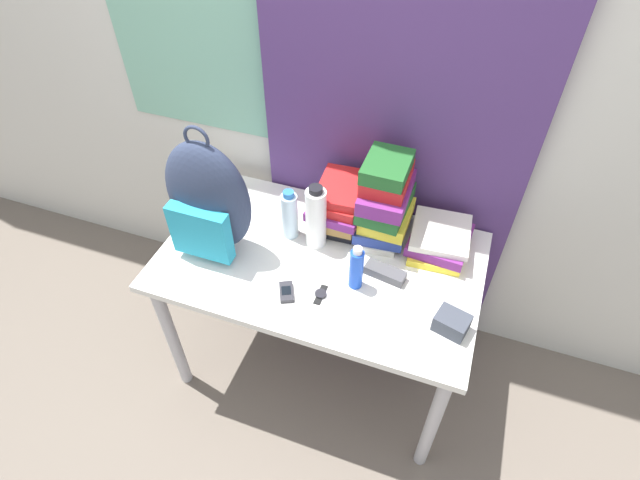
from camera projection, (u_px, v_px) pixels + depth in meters
name	position (u px, v px, depth m)	size (l,w,h in m)	color
ground_plane	(292.00, 427.00, 2.15)	(12.00, 12.00, 0.00)	#665B51
wall_back	(361.00, 71.00, 1.80)	(6.00, 0.06, 2.50)	beige
curtain_blue	(399.00, 85.00, 1.73)	(1.02, 0.04, 2.50)	#4C336B
desk	(320.00, 274.00, 1.95)	(1.20, 0.72, 0.71)	silver
backpack	(208.00, 201.00, 1.78)	(0.33, 0.19, 0.53)	#2D3851
book_stack_left	(340.00, 205.00, 1.96)	(0.22, 0.28, 0.20)	black
book_stack_center	(385.00, 201.00, 1.86)	(0.21, 0.27, 0.36)	silver
book_stack_right	(439.00, 239.00, 1.90)	(0.23, 0.29, 0.10)	yellow
water_bottle	(290.00, 215.00, 1.91)	(0.06, 0.06, 0.22)	silver
sports_bottle	(316.00, 218.00, 1.85)	(0.08, 0.08, 0.28)	white
sunscreen_bottle	(356.00, 268.00, 1.74)	(0.05, 0.05, 0.19)	blue
cell_phone	(286.00, 292.00, 1.76)	(0.08, 0.10, 0.02)	#2D2D33
sunglasses_case	(385.00, 273.00, 1.81)	(0.16, 0.08, 0.04)	#47474C
camera_pouch	(452.00, 323.00, 1.64)	(0.13, 0.11, 0.06)	#383D47
wristwatch	(321.00, 294.00, 1.76)	(0.04, 0.09, 0.01)	black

